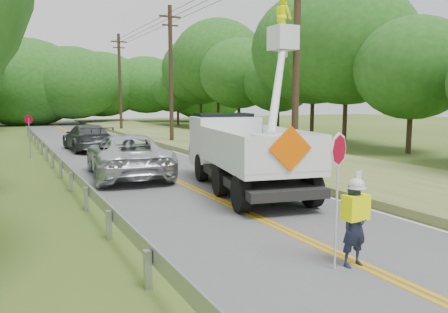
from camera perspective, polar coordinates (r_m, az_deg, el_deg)
name	(u,v)px	position (r m, az deg, el deg)	size (l,w,h in m)	color
ground	(364,267)	(9.19, 18.08, -13.75)	(140.00, 140.00, 0.00)	#3C5219
road	(148,168)	(21.13, -10.07, -1.48)	(7.20, 96.00, 0.03)	#545557
guardrail	(57,160)	(21.13, -21.31, -0.39)	(0.18, 48.00, 0.77)	#9D9EA5
utility_poles	(213,66)	(25.61, -1.49, 11.99)	(1.60, 43.30, 10.00)	black
tall_grass_verge	(270,156)	(24.17, 6.18, 0.05)	(7.00, 96.00, 0.30)	#55642B
treeline_right	(277,61)	(38.62, 7.11, 12.44)	(11.16, 51.56, 12.20)	#332319
treeline_horizon	(39,83)	(62.35, -23.36, 8.97)	(56.89, 14.69, 11.55)	#214F15
flagger	(355,219)	(8.82, 16.97, -7.96)	(1.06, 0.40, 2.67)	#191E33
bucket_truck	(240,142)	(16.57, 2.15, 1.98)	(5.25, 8.13, 7.46)	black
suv_silver	(127,155)	(18.80, -12.77, 0.16)	(3.01, 6.53, 1.81)	silver
suv_darkgrey	(87,137)	(29.22, -17.75, 2.44)	(2.37, 5.84, 1.69)	#3E4347
stop_sign_permanent	(29,130)	(26.55, -24.50, 3.24)	(0.47, 0.27, 2.43)	#9D9EA5
yard_sign	(359,176)	(16.70, 17.49, -2.49)	(0.44, 0.19, 0.66)	white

